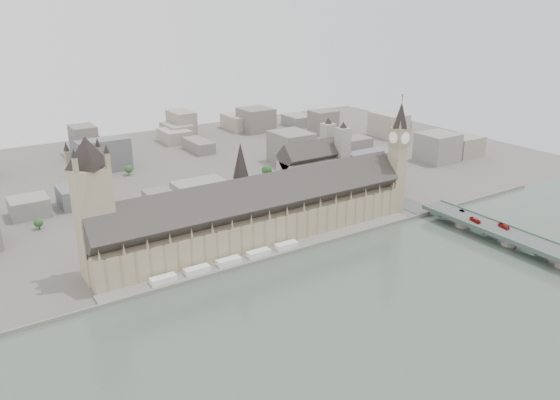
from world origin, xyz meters
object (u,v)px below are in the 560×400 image
westminster_abbey (314,167)px  red_bus_north (475,220)px  red_bus_south (504,226)px  palace_of_westminster (257,215)px  westminster_bridge (501,236)px  elizabeth_tower (398,150)px  victoria_tower (93,203)px  car_silver (462,211)px

westminster_abbey → red_bus_north: westminster_abbey is taller
westminster_abbey → red_bus_south: size_ratio=6.34×
palace_of_westminster → red_bus_north: 179.28m
palace_of_westminster → westminster_bridge: 195.05m
elizabeth_tower → red_bus_south: bearing=-73.1°
palace_of_westminster → westminster_abbey: size_ratio=3.90×
victoria_tower → red_bus_south: size_ratio=9.32×
elizabeth_tower → victoria_tower: size_ratio=1.07×
palace_of_westminster → car_silver: bearing=-20.5°
westminster_bridge → red_bus_south: (4.46, 2.06, 6.62)m
westminster_bridge → elizabeth_tower: bearing=104.1°
red_bus_south → westminster_abbey: bearing=119.7°
elizabeth_tower → westminster_bridge: elizabeth_tower is taller
victoria_tower → car_silver: (290.08, -68.99, -44.17)m
elizabeth_tower → westminster_abbey: size_ratio=1.58×
westminster_bridge → red_bus_north: 24.22m
elizabeth_tower → red_bus_north: (19.86, -72.58, -46.33)m
elizabeth_tower → westminster_bridge: 111.81m
red_bus_north → red_bus_south: size_ratio=1.01×
victoria_tower → palace_of_westminster: bearing=-3.0°
victoria_tower → red_bus_north: bearing=-17.9°
westminster_bridge → westminster_abbey: 190.56m
red_bus_north → elizabeth_tower: bearing=116.7°
westminster_abbey → palace_of_westminster: bearing=-145.8°
victoria_tower → westminster_abbey: bearing=16.5°
victoria_tower → elizabeth_tower: bearing=-4.0°
palace_of_westminster → car_silver: palace_of_westminster is taller
victoria_tower → red_bus_south: victoria_tower is taller
palace_of_westminster → car_silver: size_ratio=55.39×
victoria_tower → red_bus_south: (288.46, -111.44, -43.46)m
palace_of_westminster → car_silver: (168.08, -62.69, -11.67)m
palace_of_westminster → red_bus_north: palace_of_westminster is taller
palace_of_westminster → westminster_abbey: bearing=34.2°
elizabeth_tower → car_silver: (30.08, -50.99, -47.05)m
palace_of_westminster → elizabeth_tower: (138.00, -11.70, 35.38)m
westminster_bridge → car_silver: car_silver is taller
westminster_abbey → red_bus_north: bearing=-73.6°
elizabeth_tower → westminster_bridge: (24.00, -95.50, -52.96)m
elizabeth_tower → victoria_tower: elizabeth_tower is taller
elizabeth_tower → red_bus_south: size_ratio=10.02×
red_bus_north → red_bus_south: (8.59, -20.87, -0.01)m
red_bus_north → car_silver: bearing=76.1°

